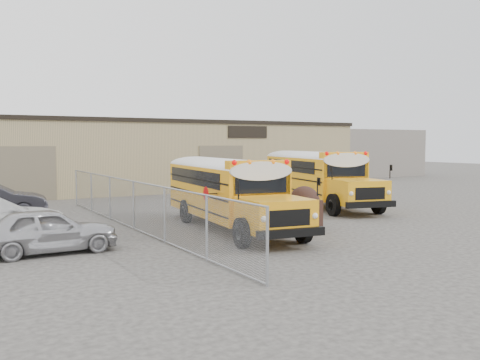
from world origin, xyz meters
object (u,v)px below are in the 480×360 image
school_bus_right (276,168)px  school_bus_left (184,178)px  car_silver (48,230)px  tarp_bundle (304,207)px

school_bus_right → school_bus_left: bearing=-151.5°
school_bus_right → car_silver: bearing=-143.8°
tarp_bundle → car_silver: (-9.15, 0.01, -0.14)m
school_bus_left → tarp_bundle: (1.77, -6.92, -0.72)m
car_silver → tarp_bundle: bearing=-90.6°
tarp_bundle → car_silver: tarp_bundle is taller
tarp_bundle → car_silver: bearing=179.9°
school_bus_right → car_silver: school_bus_right is taller
school_bus_left → car_silver: 10.14m
school_bus_right → car_silver: size_ratio=2.51×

